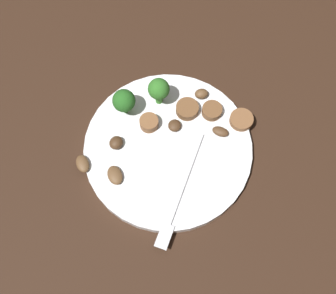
{
  "coord_description": "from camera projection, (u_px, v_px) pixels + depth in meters",
  "views": [
    {
      "loc": [
        0.21,
        0.13,
        0.61
      ],
      "look_at": [
        0.0,
        0.0,
        0.01
      ],
      "focal_mm": 46.23,
      "sensor_mm": 36.0,
      "label": 1
    }
  ],
  "objects": [
    {
      "name": "mushroom_0",
      "position": [
        116.0,
        143.0,
        0.64
      ],
      "size": [
        0.02,
        0.02,
        0.01
      ],
      "primitive_type": "ellipsoid",
      "rotation": [
        0.0,
        0.0,
        3.18
      ],
      "color": "#422B19",
      "rests_on": "plate"
    },
    {
      "name": "mushroom_3",
      "position": [
        83.0,
        164.0,
        0.63
      ],
      "size": [
        0.03,
        0.03,
        0.01
      ],
      "primitive_type": "ellipsoid",
      "rotation": [
        0.0,
        0.0,
        4.06
      ],
      "color": "brown",
      "rests_on": "plate"
    },
    {
      "name": "plate",
      "position": [
        168.0,
        149.0,
        0.65
      ],
      "size": [
        0.25,
        0.25,
        0.01
      ],
      "primitive_type": "cylinder",
      "color": "white",
      "rests_on": "ground_plane"
    },
    {
      "name": "mushroom_1",
      "position": [
        199.0,
        92.0,
        0.67
      ],
      "size": [
        0.03,
        0.03,
        0.01
      ],
      "primitive_type": "ellipsoid",
      "rotation": [
        0.0,
        0.0,
        2.28
      ],
      "color": "brown",
      "rests_on": "plate"
    },
    {
      "name": "sausage_slice_3",
      "position": [
        212.0,
        111.0,
        0.66
      ],
      "size": [
        0.04,
        0.04,
        0.01
      ],
      "primitive_type": "cylinder",
      "rotation": [
        0.0,
        0.0,
        0.38
      ],
      "color": "brown",
      "rests_on": "plate"
    },
    {
      "name": "mushroom_4",
      "position": [
        220.0,
        132.0,
        0.65
      ],
      "size": [
        0.02,
        0.03,
        0.01
      ],
      "primitive_type": "ellipsoid",
      "rotation": [
        0.0,
        0.0,
        4.88
      ],
      "color": "#4C331E",
      "rests_on": "plate"
    },
    {
      "name": "broccoli_floret_0",
      "position": [
        159.0,
        90.0,
        0.64
      ],
      "size": [
        0.03,
        0.03,
        0.05
      ],
      "color": "#347525",
      "rests_on": "plate"
    },
    {
      "name": "mushroom_2",
      "position": [
        115.0,
        175.0,
        0.62
      ],
      "size": [
        0.03,
        0.04,
        0.01
      ],
      "primitive_type": "ellipsoid",
      "rotation": [
        0.0,
        0.0,
        4.08
      ],
      "color": "brown",
      "rests_on": "plate"
    },
    {
      "name": "ground_plane",
      "position": [
        168.0,
        151.0,
        0.66
      ],
      "size": [
        1.4,
        1.4,
        0.0
      ],
      "primitive_type": "plane",
      "color": "black"
    },
    {
      "name": "fork",
      "position": [
        179.0,
        197.0,
        0.61
      ],
      "size": [
        0.18,
        0.05,
        0.0
      ],
      "rotation": [
        0.0,
        0.0,
        0.19
      ],
      "color": "silver",
      "rests_on": "plate"
    },
    {
      "name": "sausage_slice_0",
      "position": [
        241.0,
        120.0,
        0.65
      ],
      "size": [
        0.04,
        0.04,
        0.01
      ],
      "primitive_type": "cylinder",
      "rotation": [
        0.0,
        0.0,
        2.93
      ],
      "color": "brown",
      "rests_on": "plate"
    },
    {
      "name": "sausage_slice_1",
      "position": [
        187.0,
        109.0,
        0.66
      ],
      "size": [
        0.05,
        0.05,
        0.01
      ],
      "primitive_type": "cylinder",
      "rotation": [
        0.0,
        0.0,
        0.4
      ],
      "color": "brown",
      "rests_on": "plate"
    },
    {
      "name": "broccoli_floret_1",
      "position": [
        124.0,
        101.0,
        0.64
      ],
      "size": [
        0.03,
        0.03,
        0.05
      ],
      "color": "#296420",
      "rests_on": "plate"
    },
    {
      "name": "sausage_slice_2",
      "position": [
        149.0,
        123.0,
        0.65
      ],
      "size": [
        0.04,
        0.04,
        0.02
      ],
      "primitive_type": "cylinder",
      "rotation": [
        0.0,
        0.0,
        1.98
      ],
      "color": "brown",
      "rests_on": "plate"
    },
    {
      "name": "mushroom_5",
      "position": [
        175.0,
        125.0,
        0.65
      ],
      "size": [
        0.02,
        0.02,
        0.01
      ],
      "primitive_type": "ellipsoid",
      "rotation": [
        0.0,
        0.0,
        0.12
      ],
      "color": "#422B19",
      "rests_on": "plate"
    }
  ]
}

